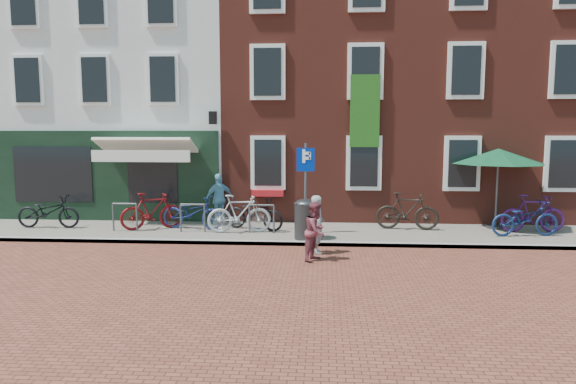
# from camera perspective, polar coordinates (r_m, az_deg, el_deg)

# --- Properties ---
(ground) EXTENTS (80.00, 80.00, 0.00)m
(ground) POSITION_cam_1_polar(r_m,az_deg,el_deg) (13.85, -5.56, -5.82)
(ground) COLOR brown
(sidewalk) EXTENTS (24.00, 3.00, 0.10)m
(sidewalk) POSITION_cam_1_polar(r_m,az_deg,el_deg) (15.18, -0.88, -4.48)
(sidewalk) COLOR slate
(sidewalk) RESTS_ON ground
(building_stucco) EXTENTS (8.00, 8.00, 9.00)m
(building_stucco) POSITION_cam_1_polar(r_m,az_deg,el_deg) (21.64, -15.92, 10.47)
(building_stucco) COLOR silver
(building_stucco) RESTS_ON ground
(building_brick_mid) EXTENTS (6.00, 8.00, 10.00)m
(building_brick_mid) POSITION_cam_1_polar(r_m,az_deg,el_deg) (20.43, 3.29, 12.36)
(building_brick_mid) COLOR maroon
(building_brick_mid) RESTS_ON ground
(building_brick_right) EXTENTS (6.00, 8.00, 10.00)m
(building_brick_right) POSITION_cam_1_polar(r_m,az_deg,el_deg) (21.21, 20.08, 11.76)
(building_brick_right) COLOR maroon
(building_brick_right) RESTS_ON ground
(litter_bin) EXTENTS (0.63, 0.63, 1.16)m
(litter_bin) POSITION_cam_1_polar(r_m,az_deg,el_deg) (14.00, 2.00, -2.74)
(litter_bin) COLOR #2F2F31
(litter_bin) RESTS_ON sidewalk
(parking_sign) EXTENTS (0.50, 0.07, 2.56)m
(parking_sign) POSITION_cam_1_polar(r_m,az_deg,el_deg) (14.58, 1.94, 1.99)
(parking_sign) COLOR #4C4C4F
(parking_sign) RESTS_ON sidewalk
(parasol) EXTENTS (2.68, 2.68, 2.48)m
(parasol) POSITION_cam_1_polar(r_m,az_deg,el_deg) (16.56, 22.09, 3.95)
(parasol) COLOR #4C4C4F
(parasol) RESTS_ON sidewalk
(woman) EXTENTS (0.44, 0.58, 1.44)m
(woman) POSITION_cam_1_polar(r_m,az_deg,el_deg) (12.80, 3.26, -3.57)
(woman) COLOR gray
(woman) RESTS_ON ground
(boy) EXTENTS (0.75, 0.82, 1.37)m
(boy) POSITION_cam_1_polar(r_m,az_deg,el_deg) (12.11, 3.07, -4.32)
(boy) COLOR brown
(boy) RESTS_ON ground
(cafe_person) EXTENTS (0.98, 0.83, 1.57)m
(cafe_person) POSITION_cam_1_polar(r_m,az_deg,el_deg) (16.40, -7.54, -0.73)
(cafe_person) COLOR #6CABC6
(cafe_person) RESTS_ON sidewalk
(bicycle_0) EXTENTS (1.90, 0.71, 0.99)m
(bicycle_0) POSITION_cam_1_polar(r_m,az_deg,el_deg) (17.16, -24.80, -1.96)
(bicycle_0) COLOR black
(bicycle_0) RESTS_ON sidewalk
(bicycle_1) EXTENTS (1.86, 1.27, 1.09)m
(bicycle_1) POSITION_cam_1_polar(r_m,az_deg,el_deg) (15.85, -14.71, -2.03)
(bicycle_1) COLOR #640C0E
(bicycle_1) RESTS_ON sidewalk
(bicycle_2) EXTENTS (1.96, 0.97, 0.99)m
(bicycle_2) POSITION_cam_1_polar(r_m,az_deg,el_deg) (15.68, -10.42, -2.22)
(bicycle_2) COLOR navy
(bicycle_2) RESTS_ON sidewalk
(bicycle_3) EXTENTS (1.88, 0.79, 1.09)m
(bicycle_3) POSITION_cam_1_polar(r_m,az_deg,el_deg) (14.92, -5.37, -2.38)
(bicycle_3) COLOR #B0B0B3
(bicycle_3) RESTS_ON sidewalk
(bicycle_4) EXTENTS (1.99, 1.30, 0.99)m
(bicycle_4) POSITION_cam_1_polar(r_m,az_deg,el_deg) (15.31, -3.71, -2.33)
(bicycle_4) COLOR black
(bicycle_4) RESTS_ON sidewalk
(bicycle_5) EXTENTS (1.87, 0.75, 1.09)m
(bicycle_5) POSITION_cam_1_polar(r_m,az_deg,el_deg) (15.70, 12.94, -2.07)
(bicycle_5) COLOR black
(bicycle_5) RESTS_ON sidewalk
(bicycle_6) EXTENTS (1.95, 0.90, 0.99)m
(bicycle_6) POSITION_cam_1_polar(r_m,az_deg,el_deg) (15.79, 24.54, -2.66)
(bicycle_6) COLOR #12254F
(bicycle_6) RESTS_ON sidewalk
(bicycle_7) EXTENTS (1.84, 0.59, 1.09)m
(bicycle_7) POSITION_cam_1_polar(r_m,az_deg,el_deg) (16.45, 25.26, -2.15)
(bicycle_7) COLOR #401354
(bicycle_7) RESTS_ON sidewalk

